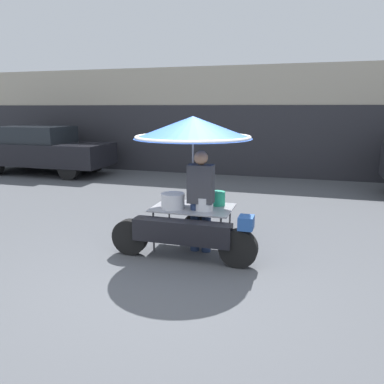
% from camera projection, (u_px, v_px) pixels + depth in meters
% --- Properties ---
extents(ground_plane, '(36.00, 36.00, 0.00)m').
position_uv_depth(ground_plane, '(173.00, 274.00, 4.97)').
color(ground_plane, '#4C4F54').
extents(shopfront_building, '(28.00, 2.06, 3.43)m').
position_uv_depth(shopfront_building, '(257.00, 121.00, 12.62)').
color(shopfront_building, '#B2A893').
rests_on(shopfront_building, ground).
extents(vendor_motorcycle_cart, '(2.18, 1.78, 2.04)m').
position_uv_depth(vendor_motorcycle_cart, '(192.00, 149.00, 5.55)').
color(vendor_motorcycle_cart, black).
rests_on(vendor_motorcycle_cart, ground).
extents(vendor_person, '(0.38, 0.22, 1.55)m').
position_uv_depth(vendor_person, '(201.00, 196.00, 5.60)').
color(vendor_person, navy).
rests_on(vendor_person, ground).
extents(parked_car, '(4.49, 1.68, 1.56)m').
position_uv_depth(parked_car, '(42.00, 149.00, 12.32)').
color(parked_car, black).
rests_on(parked_car, ground).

